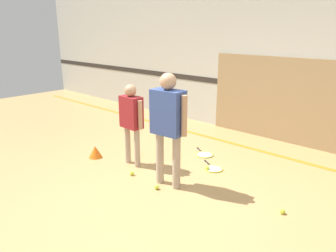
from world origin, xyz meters
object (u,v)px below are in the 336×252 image
object	(u,v)px
person_student_left	(131,116)
racket_spare_on_floor	(213,168)
tennis_ball_stray_right	(132,173)
tennis_ball_stray_left	(282,211)
training_cone	(95,152)
tennis_ball_by_spare_racket	(207,168)
racket_second_spare	(204,154)
person_instructor	(168,118)
tennis_ball_near_instructor	(157,187)

from	to	relation	value
person_student_left	racket_spare_on_floor	world-z (taller)	person_student_left
racket_spare_on_floor	tennis_ball_stray_right	world-z (taller)	tennis_ball_stray_right
tennis_ball_stray_left	training_cone	world-z (taller)	training_cone
tennis_ball_by_spare_racket	racket_second_spare	bearing A→B (deg)	131.05
person_instructor	tennis_ball_stray_left	size ratio (longest dim) A/B	24.45
racket_spare_on_floor	racket_second_spare	distance (m)	0.61
tennis_ball_stray_left	training_cone	size ratio (longest dim) A/B	0.28
person_instructor	racket_spare_on_floor	xyz separation A→B (m)	(0.16, 0.90, -0.99)
person_instructor	tennis_ball_stray_left	bearing A→B (deg)	8.63
training_cone	tennis_ball_by_spare_racket	bearing A→B (deg)	27.21
tennis_ball_by_spare_racket	tennis_ball_stray_left	world-z (taller)	same
person_instructor	tennis_ball_near_instructor	world-z (taller)	person_instructor
racket_spare_on_floor	racket_second_spare	size ratio (longest dim) A/B	0.97
racket_second_spare	tennis_ball_by_spare_racket	distance (m)	0.64
tennis_ball_stray_left	tennis_ball_stray_right	size ratio (longest dim) A/B	1.00
person_student_left	tennis_ball_by_spare_racket	world-z (taller)	person_student_left
racket_spare_on_floor	tennis_ball_by_spare_racket	bearing A→B (deg)	93.54
tennis_ball_near_instructor	tennis_ball_by_spare_racket	distance (m)	1.02
tennis_ball_stray_left	person_student_left	bearing A→B (deg)	-174.59
racket_second_spare	training_cone	xyz separation A→B (m)	(-1.33, -1.38, 0.09)
person_instructor	person_student_left	distance (m)	0.96
tennis_ball_near_instructor	tennis_ball_by_spare_racket	world-z (taller)	same
tennis_ball_by_spare_racket	tennis_ball_stray_right	world-z (taller)	same
tennis_ball_near_instructor	training_cone	world-z (taller)	training_cone
racket_spare_on_floor	racket_second_spare	world-z (taller)	same
tennis_ball_near_instructor	tennis_ball_by_spare_racket	size ratio (longest dim) A/B	1.00
tennis_ball_near_instructor	training_cone	xyz separation A→B (m)	(-1.62, 0.12, 0.07)
racket_spare_on_floor	racket_second_spare	bearing A→B (deg)	-9.31
tennis_ball_near_instructor	tennis_ball_stray_right	xyz separation A→B (m)	(-0.60, 0.06, 0.00)
tennis_ball_stray_right	person_student_left	bearing A→B (deg)	136.46
racket_second_spare	tennis_ball_by_spare_racket	size ratio (longest dim) A/B	8.06
racket_second_spare	tennis_ball_stray_right	bearing A→B (deg)	109.44
tennis_ball_by_spare_racket	tennis_ball_stray_left	bearing A→B (deg)	-16.42
person_instructor	racket_spare_on_floor	size ratio (longest dim) A/B	3.11
tennis_ball_by_spare_racket	tennis_ball_near_instructor	bearing A→B (deg)	-97.44
tennis_ball_stray_left	training_cone	xyz separation A→B (m)	(-3.19, -0.48, 0.07)
racket_spare_on_floor	tennis_ball_by_spare_racket	world-z (taller)	tennis_ball_by_spare_racket
person_instructor	training_cone	distance (m)	1.87
racket_second_spare	tennis_ball_stray_right	world-z (taller)	tennis_ball_stray_right
person_instructor	tennis_ball_near_instructor	size ratio (longest dim) A/B	24.45
person_student_left	tennis_ball_by_spare_racket	xyz separation A→B (m)	(1.04, 0.66, -0.79)
person_instructor	tennis_ball_near_instructor	bearing A→B (deg)	-102.00
person_instructor	tennis_ball_stray_right	xyz separation A→B (m)	(-0.62, -0.14, -0.96)
racket_second_spare	tennis_ball_stray_right	distance (m)	1.47
person_student_left	tennis_ball_stray_right	distance (m)	0.90
person_instructor	person_student_left	bearing A→B (deg)	165.69
tennis_ball_near_instructor	training_cone	bearing A→B (deg)	175.92
person_instructor	person_student_left	world-z (taller)	person_instructor
person_instructor	tennis_ball_by_spare_racket	bearing A→B (deg)	77.09
training_cone	tennis_ball_near_instructor	bearing A→B (deg)	-4.08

